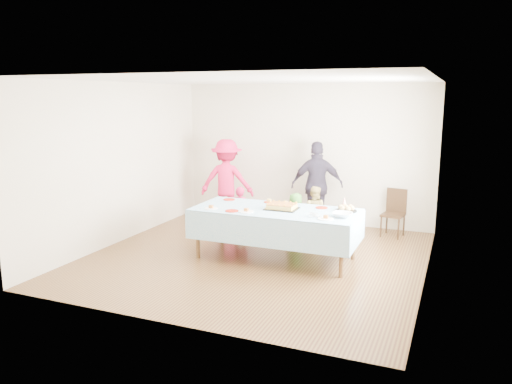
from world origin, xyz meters
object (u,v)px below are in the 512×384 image
(dining_chair, at_px, (395,210))
(adult_left, at_px, (227,181))
(birthday_cake, at_px, (282,207))
(party_table, at_px, (276,213))

(dining_chair, height_order, adult_left, adult_left)
(dining_chair, bearing_deg, birthday_cake, -115.23)
(party_table, bearing_deg, dining_chair, 53.15)
(party_table, height_order, adult_left, adult_left)
(party_table, bearing_deg, birthday_cake, 26.70)
(party_table, height_order, dining_chair, dining_chair)
(birthday_cake, distance_m, adult_left, 2.51)
(adult_left, bearing_deg, party_table, 120.73)
(party_table, distance_m, dining_chair, 2.54)
(party_table, relative_size, dining_chair, 2.96)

